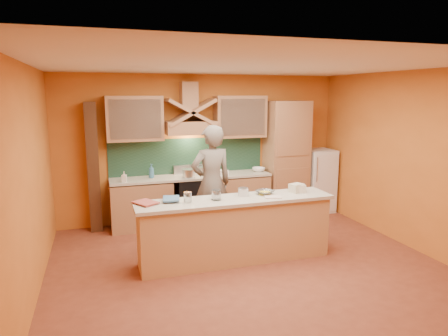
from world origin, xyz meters
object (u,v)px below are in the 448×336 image
object	(u,v)px
stove	(192,200)
person	(211,184)
fridge	(318,180)
kitchen_scale	(243,192)
mixing_bowl	(265,192)

from	to	relation	value
stove	person	xyz separation A→B (m)	(0.10, -0.97, 0.52)
fridge	person	distance (m)	2.79
person	kitchen_scale	size ratio (longest dim) A/B	14.57
fridge	stove	bearing A→B (deg)	180.00
stove	mixing_bowl	size ratio (longest dim) A/B	3.51
stove	mixing_bowl	world-z (taller)	mixing_bowl
person	mixing_bowl	size ratio (longest dim) A/B	7.57
kitchen_scale	fridge	bearing A→B (deg)	49.74
fridge	kitchen_scale	size ratio (longest dim) A/B	9.76
person	mixing_bowl	distance (m)	1.03
mixing_bowl	person	bearing A→B (deg)	125.27
stove	person	size ratio (longest dim) A/B	0.46
stove	kitchen_scale	world-z (taller)	kitchen_scale
mixing_bowl	kitchen_scale	bearing A→B (deg)	176.93
stove	person	bearing A→B (deg)	-83.92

